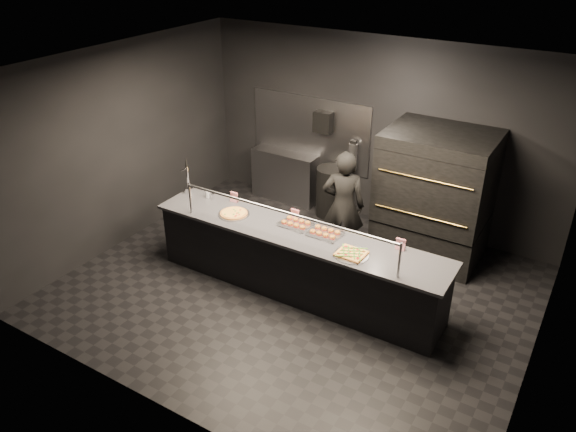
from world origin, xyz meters
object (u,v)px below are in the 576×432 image
object	(u,v)px
slider_tray_b	(325,233)
worker	(343,206)
prep_shelf	(285,176)
beer_tap	(188,183)
trash_bin	(331,192)
fire_extinguisher	(353,156)
round_pizza	(234,213)
towel_dispenser	(324,122)
slider_tray_a	(296,223)
pizza_oven	(435,194)
service_counter	(296,261)
square_pizza	(351,254)

from	to	relation	value
slider_tray_b	worker	bearing A→B (deg)	102.68
prep_shelf	beer_tap	distance (m)	2.26
worker	trash_bin	bearing A→B (deg)	-77.56
trash_bin	fire_extinguisher	bearing A→B (deg)	32.97
round_pizza	worker	size ratio (longest dim) A/B	0.26
towel_dispenser	slider_tray_b	xyz separation A→B (m)	(1.25, -2.26, -0.60)
prep_shelf	beer_tap	size ratio (longest dim) A/B	2.15
prep_shelf	trash_bin	xyz separation A→B (m)	(0.97, -0.10, -0.03)
slider_tray_a	worker	world-z (taller)	worker
pizza_oven	fire_extinguisher	world-z (taller)	pizza_oven
service_counter	square_pizza	size ratio (longest dim) A/B	9.56
slider_tray_a	pizza_oven	bearing A→B (deg)	53.38
slider_tray_b	square_pizza	world-z (taller)	slider_tray_b
beer_tap	round_pizza	xyz separation A→B (m)	(0.98, -0.22, -0.14)
prep_shelf	fire_extinguisher	xyz separation A→B (m)	(1.25, 0.08, 0.61)
slider_tray_a	worker	size ratio (longest dim) A/B	0.27
slider_tray_b	square_pizza	distance (m)	0.57
round_pizza	slider_tray_a	distance (m)	0.89
round_pizza	service_counter	bearing A→B (deg)	2.08
service_counter	beer_tap	world-z (taller)	beer_tap
slider_tray_b	trash_bin	world-z (taller)	slider_tray_b
prep_shelf	round_pizza	size ratio (longest dim) A/B	2.78
worker	service_counter	bearing A→B (deg)	61.87
fire_extinguisher	square_pizza	world-z (taller)	fire_extinguisher
square_pizza	trash_bin	size ratio (longest dim) A/B	0.51
prep_shelf	square_pizza	bearing A→B (deg)	-45.23
pizza_oven	fire_extinguisher	distance (m)	1.63
fire_extinguisher	beer_tap	world-z (taller)	beer_tap
towel_dispenser	trash_bin	xyz separation A→B (m)	(0.27, -0.17, -1.13)
round_pizza	slider_tray_a	xyz separation A→B (m)	(0.87, 0.19, 0.01)
service_counter	square_pizza	world-z (taller)	service_counter
prep_shelf	slider_tray_a	distance (m)	2.68
slider_tray_a	square_pizza	xyz separation A→B (m)	(0.95, -0.30, -0.01)
service_counter	prep_shelf	xyz separation A→B (m)	(-1.60, 2.32, -0.01)
service_counter	round_pizza	bearing A→B (deg)	-177.92
prep_shelf	beer_tap	world-z (taller)	beer_tap
fire_extinguisher	prep_shelf	bearing A→B (deg)	-176.34
service_counter	towel_dispenser	distance (m)	2.78
pizza_oven	slider_tray_b	size ratio (longest dim) A/B	4.22
service_counter	trash_bin	size ratio (longest dim) A/B	4.84
beer_tap	pizza_oven	bearing A→B (deg)	28.61
square_pizza	fire_extinguisher	bearing A→B (deg)	115.20
slider_tray_a	slider_tray_b	bearing A→B (deg)	-3.08
service_counter	fire_extinguisher	distance (m)	2.50
towel_dispenser	slider_tray_b	size ratio (longest dim) A/B	0.77
prep_shelf	slider_tray_a	size ratio (longest dim) A/B	2.60
prep_shelf	worker	size ratio (longest dim) A/B	0.71
fire_extinguisher	trash_bin	xyz separation A→B (m)	(-0.28, -0.18, -0.64)
fire_extinguisher	beer_tap	size ratio (longest dim) A/B	0.90
beer_tap	round_pizza	distance (m)	1.01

